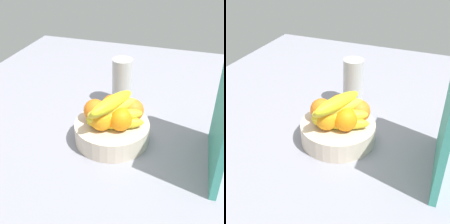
{
  "view_description": "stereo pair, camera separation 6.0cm",
  "coord_description": "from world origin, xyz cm",
  "views": [
    {
      "loc": [
        71.57,
        25.29,
        58.16
      ],
      "look_at": [
        -1.4,
        1.99,
        10.31
      ],
      "focal_mm": 48.1,
      "sensor_mm": 36.0,
      "label": 1
    },
    {
      "loc": [
        69.51,
        30.95,
        58.16
      ],
      "look_at": [
        -1.4,
        1.99,
        10.31
      ],
      "focal_mm": 48.1,
      "sensor_mm": 36.0,
      "label": 2
    }
  ],
  "objects": [
    {
      "name": "ground_plane",
      "position": [
        0.0,
        0.0,
        -1.5
      ],
      "size": [
        180.0,
        140.0,
        3.0
      ],
      "primitive_type": "cube",
      "color": "gray"
    },
    {
      "name": "fruit_bowl",
      "position": [
        -1.4,
        1.99,
        3.16
      ],
      "size": [
        23.29,
        23.29,
        6.31
      ],
      "primitive_type": "cylinder",
      "color": "beige",
      "rests_on": "ground_plane"
    },
    {
      "name": "orange_front_left",
      "position": [
        -5.85,
        0.71,
        9.84
      ],
      "size": [
        7.05,
        7.05,
        7.05
      ],
      "primitive_type": "sphere",
      "color": "orange",
      "rests_on": "fruit_bowl"
    },
    {
      "name": "orange_front_right",
      "position": [
        -1.44,
        -3.53,
        9.84
      ],
      "size": [
        7.05,
        7.05,
        7.05
      ],
      "primitive_type": "sphere",
      "color": "orange",
      "rests_on": "fruit_bowl"
    },
    {
      "name": "orange_center",
      "position": [
        2.43,
        0.18,
        9.84
      ],
      "size": [
        7.05,
        7.05,
        7.05
      ],
      "primitive_type": "sphere",
      "color": "orange",
      "rests_on": "fruit_bowl"
    },
    {
      "name": "orange_back_left",
      "position": [
        0.9,
        5.31,
        9.84
      ],
      "size": [
        7.05,
        7.05,
        7.05
      ],
      "primitive_type": "sphere",
      "color": "orange",
      "rests_on": "fruit_bowl"
    },
    {
      "name": "orange_back_right",
      "position": [
        -5.05,
        7.44,
        9.84
      ],
      "size": [
        7.05,
        7.05,
        7.05
      ],
      "primitive_type": "sphere",
      "color": "orange",
      "rests_on": "fruit_bowl"
    },
    {
      "name": "banana_bunch",
      "position": [
        0.74,
        3.2,
        11.61
      ],
      "size": [
        17.19,
        17.4,
        10.6
      ],
      "color": "yellow",
      "rests_on": "fruit_bowl"
    },
    {
      "name": "cutting_board",
      "position": [
        0.93,
        32.78,
        18.0
      ],
      "size": [
        28.05,
        2.98,
        36.0
      ],
      "primitive_type": "cube",
      "rotation": [
        0.0,
        0.0,
        0.04
      ],
      "color": "teal",
      "rests_on": "ground_plane"
    },
    {
      "name": "thermos_tumbler",
      "position": [
        -24.47,
        -1.44,
        8.93
      ],
      "size": [
        7.36,
        7.36,
        17.87
      ],
      "primitive_type": "cylinder",
      "color": "beige",
      "rests_on": "ground_plane"
    }
  ]
}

